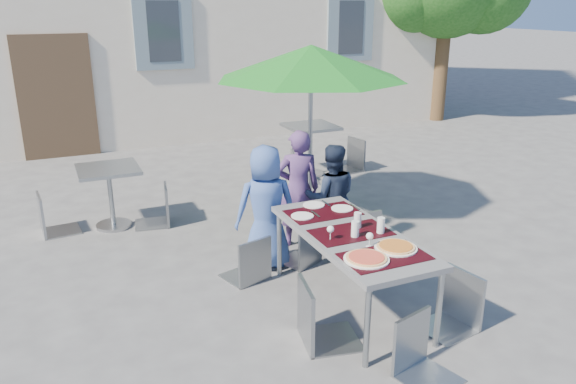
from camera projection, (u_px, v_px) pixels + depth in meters
name	position (u px, v px, depth m)	size (l,w,h in m)	color
ground	(371.00, 345.00, 4.69)	(90.00, 90.00, 0.00)	#49494B
dining_table	(351.00, 238.00, 5.08)	(0.80, 1.85, 0.76)	#47474C
pizza_near_left	(366.00, 258.00, 4.51)	(0.37, 0.37, 0.03)	white
pizza_near_right	(396.00, 247.00, 4.72)	(0.36, 0.36, 0.03)	white
glassware	(362.00, 227.00, 4.99)	(0.55, 0.47, 0.15)	silver
place_settings	(320.00, 210.00, 5.59)	(0.72, 0.45, 0.01)	white
child_0	(266.00, 208.00, 5.90)	(0.66, 0.43, 1.34)	#38559C
child_1	(298.00, 189.00, 6.44)	(0.50, 0.33, 1.38)	#50346B
child_2	(331.00, 198.00, 6.35)	(0.60, 0.35, 1.24)	#1A243B
chair_0	(249.00, 233.00, 5.62)	(0.50, 0.50, 0.91)	gray
chair_1	(304.00, 222.00, 5.99)	(0.50, 0.51, 0.86)	gray
chair_2	(361.00, 206.00, 6.28)	(0.47, 0.48, 0.96)	gray
chair_3	(319.00, 277.00, 4.54)	(0.55, 0.54, 1.04)	gray
chair_4	(459.00, 268.00, 4.80)	(0.49, 0.49, 0.96)	#92979D
chair_5	(424.00, 313.00, 4.17)	(0.50, 0.50, 0.91)	gray
patio_umbrella	(311.00, 64.00, 6.77)	(2.36, 2.36, 2.24)	#A2A4A9
cafe_table_0	(110.00, 186.00, 6.99)	(0.73, 0.73, 0.79)	#A2A4A9
bg_chair_l_0	(47.00, 190.00, 6.79)	(0.47, 0.46, 0.97)	gray
bg_chair_r_0	(157.00, 182.00, 7.09)	(0.49, 0.49, 0.96)	gray
cafe_table_1	(311.00, 139.00, 9.14)	(0.78, 0.78, 0.83)	#A2A4A9
bg_chair_l_1	(299.00, 148.00, 8.79)	(0.52, 0.52, 0.93)	gray
bg_chair_r_1	(352.00, 135.00, 9.39)	(0.52, 0.52, 1.02)	gray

